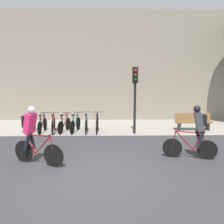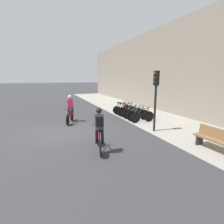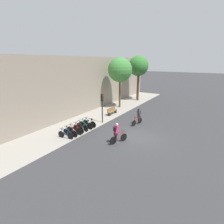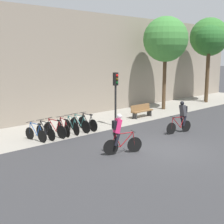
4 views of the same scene
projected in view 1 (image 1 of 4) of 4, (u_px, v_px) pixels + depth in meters
ground at (95, 176)px, 5.83m from camera, size 200.00×200.00×0.00m
kerb_strip at (102, 126)px, 12.52m from camera, size 44.00×4.50×0.01m
building_facade at (102, 66)px, 14.57m from camera, size 44.00×0.60×7.15m
cyclist_pink at (32, 134)px, 6.64m from camera, size 1.68×0.76×1.78m
cyclist_grey at (196, 131)px, 7.06m from camera, size 1.70×0.58×1.76m
parked_bike_0 at (31, 125)px, 10.97m from camera, size 0.46×1.57×0.95m
parked_bike_1 at (42, 125)px, 10.97m from camera, size 0.46×1.69×0.95m
parked_bike_2 at (53, 124)px, 10.98m from camera, size 0.46×1.73×0.98m
parked_bike_3 at (64, 125)px, 11.00m from camera, size 0.49×1.60×0.96m
parked_bike_4 at (75, 124)px, 11.01m from camera, size 0.46×1.69×0.97m
parked_bike_5 at (86, 124)px, 11.02m from camera, size 0.46×1.73×0.99m
parked_bike_6 at (97, 124)px, 11.03m from camera, size 0.46×1.72×0.98m
traffic_light_pole at (135, 88)px, 10.43m from camera, size 0.26×0.30×3.22m
bench at (193, 121)px, 11.44m from camera, size 1.88×0.44×0.89m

